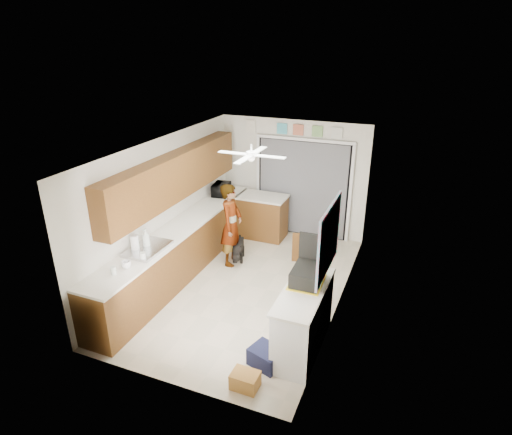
% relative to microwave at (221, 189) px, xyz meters
% --- Properties ---
extents(floor, '(5.00, 5.00, 0.00)m').
position_rel_microwave_xyz_m(floor, '(1.33, -1.72, -1.07)').
color(floor, '#B9AD95').
rests_on(floor, ground).
extents(ceiling, '(5.00, 5.00, 0.00)m').
position_rel_microwave_xyz_m(ceiling, '(1.33, -1.72, 1.43)').
color(ceiling, white).
rests_on(ceiling, ground).
extents(wall_back, '(3.20, 0.00, 3.20)m').
position_rel_microwave_xyz_m(wall_back, '(1.33, 0.78, 0.18)').
color(wall_back, silver).
rests_on(wall_back, ground).
extents(wall_front, '(3.20, 0.00, 3.20)m').
position_rel_microwave_xyz_m(wall_front, '(1.33, -4.22, 0.18)').
color(wall_front, silver).
rests_on(wall_front, ground).
extents(wall_left, '(0.00, 5.00, 5.00)m').
position_rel_microwave_xyz_m(wall_left, '(-0.27, -1.72, 0.18)').
color(wall_left, silver).
rests_on(wall_left, ground).
extents(wall_right, '(0.00, 5.00, 5.00)m').
position_rel_microwave_xyz_m(wall_right, '(2.93, -1.72, 0.18)').
color(wall_right, silver).
rests_on(wall_right, ground).
extents(left_base_cabinets, '(0.60, 4.80, 0.90)m').
position_rel_microwave_xyz_m(left_base_cabinets, '(0.03, -1.72, -0.62)').
color(left_base_cabinets, brown).
rests_on(left_base_cabinets, floor).
extents(left_countertop, '(0.62, 4.80, 0.04)m').
position_rel_microwave_xyz_m(left_countertop, '(0.04, -1.72, -0.15)').
color(left_countertop, white).
rests_on(left_countertop, left_base_cabinets).
extents(upper_cabinets, '(0.32, 4.00, 0.80)m').
position_rel_microwave_xyz_m(upper_cabinets, '(-0.11, -1.52, 0.73)').
color(upper_cabinets, brown).
rests_on(upper_cabinets, wall_left).
extents(sink_basin, '(0.50, 0.76, 0.06)m').
position_rel_microwave_xyz_m(sink_basin, '(0.04, -2.72, -0.11)').
color(sink_basin, silver).
rests_on(sink_basin, left_countertop).
extents(faucet, '(0.03, 0.03, 0.22)m').
position_rel_microwave_xyz_m(faucet, '(-0.15, -2.72, -0.02)').
color(faucet, silver).
rests_on(faucet, left_countertop).
extents(peninsula_base, '(1.00, 0.60, 0.90)m').
position_rel_microwave_xyz_m(peninsula_base, '(0.83, 0.28, -0.62)').
color(peninsula_base, brown).
rests_on(peninsula_base, floor).
extents(peninsula_top, '(1.04, 0.64, 0.04)m').
position_rel_microwave_xyz_m(peninsula_top, '(0.83, 0.28, -0.15)').
color(peninsula_top, white).
rests_on(peninsula_top, peninsula_base).
extents(back_opening_recess, '(2.00, 0.06, 2.10)m').
position_rel_microwave_xyz_m(back_opening_recess, '(1.58, 0.75, -0.02)').
color(back_opening_recess, black).
rests_on(back_opening_recess, wall_back).
extents(curtain_panel, '(1.90, 0.03, 2.05)m').
position_rel_microwave_xyz_m(curtain_panel, '(1.58, 0.71, -0.02)').
color(curtain_panel, slate).
rests_on(curtain_panel, wall_back).
extents(door_trim_left, '(0.06, 0.04, 2.10)m').
position_rel_microwave_xyz_m(door_trim_left, '(0.56, 0.72, -0.02)').
color(door_trim_left, white).
rests_on(door_trim_left, wall_back).
extents(door_trim_right, '(0.06, 0.04, 2.10)m').
position_rel_microwave_xyz_m(door_trim_right, '(2.60, 0.72, -0.02)').
color(door_trim_right, white).
rests_on(door_trim_right, wall_back).
extents(door_trim_head, '(2.10, 0.04, 0.06)m').
position_rel_microwave_xyz_m(door_trim_head, '(1.58, 0.72, 1.05)').
color(door_trim_head, white).
rests_on(door_trim_head, wall_back).
extents(header_frame_1, '(0.22, 0.02, 0.22)m').
position_rel_microwave_xyz_m(header_frame_1, '(1.08, 0.75, 1.23)').
color(header_frame_1, '#4CB5CC').
rests_on(header_frame_1, wall_back).
extents(header_frame_2, '(0.22, 0.02, 0.22)m').
position_rel_microwave_xyz_m(header_frame_2, '(1.43, 0.75, 1.23)').
color(header_frame_2, '#C8664B').
rests_on(header_frame_2, wall_back).
extents(header_frame_3, '(0.22, 0.02, 0.22)m').
position_rel_microwave_xyz_m(header_frame_3, '(1.83, 0.75, 1.23)').
color(header_frame_3, '#76A960').
rests_on(header_frame_3, wall_back).
extents(header_frame_4, '(0.22, 0.02, 0.22)m').
position_rel_microwave_xyz_m(header_frame_4, '(2.23, 0.75, 1.23)').
color(header_frame_4, silver).
rests_on(header_frame_4, wall_back).
extents(route66_sign, '(0.22, 0.02, 0.26)m').
position_rel_microwave_xyz_m(route66_sign, '(0.38, 0.75, 1.23)').
color(route66_sign, silver).
rests_on(route66_sign, wall_back).
extents(right_counter_base, '(0.50, 1.40, 0.90)m').
position_rel_microwave_xyz_m(right_counter_base, '(2.68, -2.92, -0.62)').
color(right_counter_base, white).
rests_on(right_counter_base, floor).
extents(right_counter_top, '(0.54, 1.44, 0.04)m').
position_rel_microwave_xyz_m(right_counter_top, '(2.67, -2.92, -0.15)').
color(right_counter_top, white).
rests_on(right_counter_top, right_counter_base).
extents(abstract_painting, '(0.03, 1.15, 0.95)m').
position_rel_microwave_xyz_m(abstract_painting, '(2.91, -2.72, 0.58)').
color(abstract_painting, '#EC577E').
rests_on(abstract_painting, wall_right).
extents(ceiling_fan, '(1.14, 1.14, 0.24)m').
position_rel_microwave_xyz_m(ceiling_fan, '(1.33, -1.52, 1.25)').
color(ceiling_fan, white).
rests_on(ceiling_fan, ceiling).
extents(microwave, '(0.38, 0.50, 0.26)m').
position_rel_microwave_xyz_m(microwave, '(0.00, 0.00, 0.00)').
color(microwave, black).
rests_on(microwave, left_countertop).
extents(soap_bottle, '(0.13, 0.13, 0.33)m').
position_rel_microwave_xyz_m(soap_bottle, '(-0.02, -2.66, 0.04)').
color(soap_bottle, silver).
rests_on(soap_bottle, left_countertop).
extents(cup, '(0.18, 0.18, 0.11)m').
position_rel_microwave_xyz_m(cup, '(0.09, -3.32, -0.07)').
color(cup, white).
rests_on(cup, left_countertop).
extents(jar_a, '(0.12, 0.12, 0.13)m').
position_rel_microwave_xyz_m(jar_a, '(0.18, -3.04, -0.06)').
color(jar_a, silver).
rests_on(jar_a, left_countertop).
extents(jar_b, '(0.10, 0.10, 0.12)m').
position_rel_microwave_xyz_m(jar_b, '(0.04, -3.54, -0.07)').
color(jar_b, silver).
rests_on(jar_b, left_countertop).
extents(paper_towel_roll, '(0.16, 0.16, 0.27)m').
position_rel_microwave_xyz_m(paper_towel_roll, '(-0.11, -2.84, 0.01)').
color(paper_towel_roll, white).
rests_on(paper_towel_roll, left_countertop).
extents(suitcase, '(0.40, 0.53, 0.22)m').
position_rel_microwave_xyz_m(suitcase, '(2.65, -2.73, -0.02)').
color(suitcase, black).
rests_on(suitcase, right_counter_top).
extents(suitcase_rim, '(0.45, 0.59, 0.02)m').
position_rel_microwave_xyz_m(suitcase_rim, '(2.65, -2.73, -0.13)').
color(suitcase_rim, yellow).
rests_on(suitcase_rim, suitcase).
extents(suitcase_lid, '(0.42, 0.04, 0.50)m').
position_rel_microwave_xyz_m(suitcase_lid, '(2.65, -2.44, 0.23)').
color(suitcase_lid, black).
rests_on(suitcase_lid, suitcase).
extents(cardboard_box, '(0.35, 0.26, 0.21)m').
position_rel_microwave_xyz_m(cardboard_box, '(2.23, -3.92, -0.96)').
color(cardboard_box, '#BF893C').
rests_on(cardboard_box, floor).
extents(navy_crate, '(0.50, 0.45, 0.25)m').
position_rel_microwave_xyz_m(navy_crate, '(2.33, -3.45, -0.94)').
color(navy_crate, black).
rests_on(navy_crate, floor).
extents(cabinet_door_panel, '(0.48, 0.30, 0.67)m').
position_rel_microwave_xyz_m(cabinet_door_panel, '(2.02, -0.58, -0.73)').
color(cabinet_door_panel, brown).
rests_on(cabinet_door_panel, floor).
extents(man, '(0.43, 0.61, 1.60)m').
position_rel_microwave_xyz_m(man, '(0.72, -1.06, -0.27)').
color(man, white).
rests_on(man, floor).
extents(dog, '(0.41, 0.62, 0.45)m').
position_rel_microwave_xyz_m(dog, '(0.79, -0.91, -0.84)').
color(dog, black).
rests_on(dog, floor).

